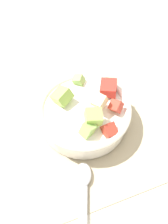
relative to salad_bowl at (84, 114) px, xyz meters
name	(u,v)px	position (x,y,z in m)	size (l,w,h in m)	color
ground_plane	(88,122)	(0.00, -0.01, -0.04)	(2.40, 2.40, 0.00)	silver
placemat	(88,121)	(0.00, -0.01, -0.04)	(0.42, 0.31, 0.01)	tan
salad_bowl	(84,114)	(0.00, 0.00, 0.00)	(0.22, 0.22, 0.10)	white
serving_spoon	(83,198)	(-0.18, 0.07, -0.03)	(0.23, 0.11, 0.01)	#B7B7BC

